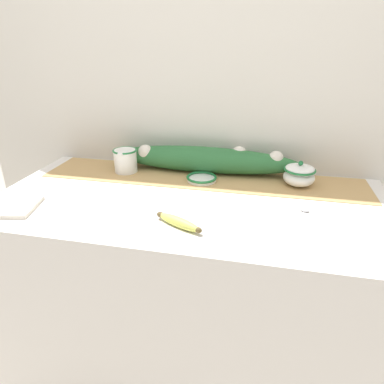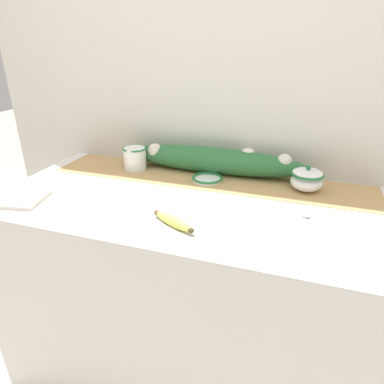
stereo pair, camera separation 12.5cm
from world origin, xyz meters
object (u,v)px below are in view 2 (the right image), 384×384
at_px(napkin_stack, 22,198).
at_px(banana, 173,221).
at_px(sugar_bowl, 307,179).
at_px(cream_pitcher, 135,158).
at_px(small_dish, 207,179).
at_px(spoon, 303,215).

bearing_deg(napkin_stack, banana, 0.23).
relative_size(sugar_bowl, banana, 0.72).
distance_m(cream_pitcher, napkin_stack, 0.51).
height_order(small_dish, banana, banana).
bearing_deg(cream_pitcher, small_dish, -5.63).
bearing_deg(sugar_bowl, cream_pitcher, 179.91).
bearing_deg(small_dish, cream_pitcher, 174.37).
distance_m(cream_pitcher, banana, 0.57).
distance_m(cream_pitcher, small_dish, 0.37).
bearing_deg(spoon, sugar_bowl, 112.00).
bearing_deg(small_dish, sugar_bowl, 4.86).
xyz_separation_m(small_dish, napkin_stack, (-0.62, -0.40, -0.01)).
bearing_deg(small_dish, napkin_stack, -146.92).
height_order(cream_pitcher, spoon, cream_pitcher).
height_order(cream_pitcher, napkin_stack, cream_pitcher).
distance_m(spoon, napkin_stack, 1.04).
xyz_separation_m(sugar_bowl, banana, (-0.40, -0.44, -0.03)).
bearing_deg(banana, napkin_stack, -179.77).
bearing_deg(spoon, small_dish, 176.48).
relative_size(cream_pitcher, napkin_stack, 0.77).
bearing_deg(banana, spoon, 27.06).
distance_m(sugar_bowl, spoon, 0.23).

